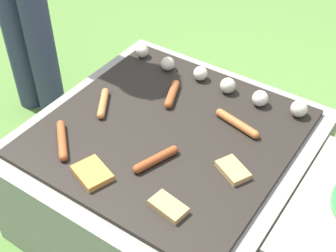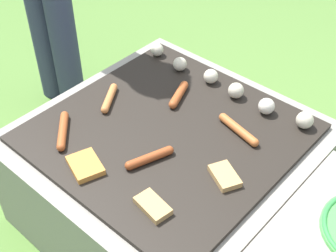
# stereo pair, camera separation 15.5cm
# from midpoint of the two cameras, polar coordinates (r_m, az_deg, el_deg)

# --- Properties ---
(ground_plane) EXTENTS (14.00, 14.00, 0.00)m
(ground_plane) POSITION_cam_midpoint_polar(r_m,az_deg,el_deg) (1.87, -2.40, -10.52)
(ground_plane) COLOR #567F38
(grill) EXTENTS (0.89, 0.89, 0.43)m
(grill) POSITION_cam_midpoint_polar(r_m,az_deg,el_deg) (1.71, -2.60, -6.09)
(grill) COLOR gray
(grill) RESTS_ON ground_plane
(sausage_front_center) EXTENTS (0.07, 0.16, 0.03)m
(sausage_front_center) POSITION_cam_midpoint_polar(r_m,az_deg,el_deg) (1.44, -4.56, -4.20)
(sausage_front_center) COLOR #93421E
(sausage_front_center) RESTS_ON grill
(sausage_back_right) EXTENTS (0.14, 0.14, 0.03)m
(sausage_back_right) POSITION_cam_midpoint_polar(r_m,az_deg,el_deg) (1.56, -15.60, -1.79)
(sausage_back_right) COLOR #A34C23
(sausage_back_right) RESTS_ON grill
(sausage_mid_right) EXTENTS (0.10, 0.14, 0.03)m
(sausage_mid_right) POSITION_cam_midpoint_polar(r_m,az_deg,el_deg) (1.68, -10.54, 2.65)
(sausage_mid_right) COLOR #C6753D
(sausage_mid_right) RESTS_ON grill
(sausage_mid_left) EXTENTS (0.08, 0.15, 0.03)m
(sausage_mid_left) POSITION_cam_midpoint_polar(r_m,az_deg,el_deg) (1.69, -2.12, 3.82)
(sausage_mid_left) COLOR #A34C23
(sausage_mid_left) RESTS_ON grill
(sausage_back_left) EXTENTS (0.18, 0.06, 0.03)m
(sausage_back_left) POSITION_cam_midpoint_polar(r_m,az_deg,el_deg) (1.57, 5.66, 0.19)
(sausage_back_left) COLOR #B7602D
(sausage_back_left) RESTS_ON grill
(bread_slice_left) EXTENTS (0.12, 0.10, 0.02)m
(bread_slice_left) POSITION_cam_midpoint_polar(r_m,az_deg,el_deg) (1.42, 4.84, -5.52)
(bread_slice_left) COLOR tan
(bread_slice_left) RESTS_ON grill
(bread_slice_right) EXTENTS (0.14, 0.12, 0.02)m
(bread_slice_right) POSITION_cam_midpoint_polar(r_m,az_deg,el_deg) (1.44, -12.30, -5.78)
(bread_slice_right) COLOR #D18438
(bread_slice_right) RESTS_ON grill
(bread_slice_center) EXTENTS (0.11, 0.08, 0.02)m
(bread_slice_center) POSITION_cam_midpoint_polar(r_m,az_deg,el_deg) (1.32, -3.34, -9.96)
(bread_slice_center) COLOR tan
(bread_slice_center) RESTS_ON grill
(mushroom_row) EXTENTS (0.72, 0.08, 0.06)m
(mushroom_row) POSITION_cam_midpoint_polar(r_m,az_deg,el_deg) (1.73, 3.76, 5.36)
(mushroom_row) COLOR beige
(mushroom_row) RESTS_ON grill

